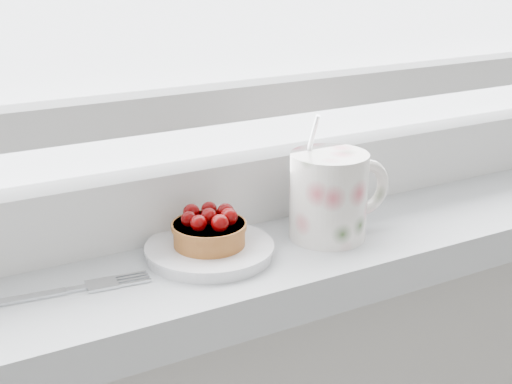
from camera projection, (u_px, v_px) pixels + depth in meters
saucer at (210, 250)px, 0.68m from camera, size 0.12×0.12×0.01m
raspberry_tart at (209, 229)px, 0.67m from camera, size 0.07×0.07×0.04m
floral_mug at (331, 194)px, 0.71m from camera, size 0.11×0.08×0.13m
fork at (48, 294)px, 0.61m from camera, size 0.18×0.04×0.00m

